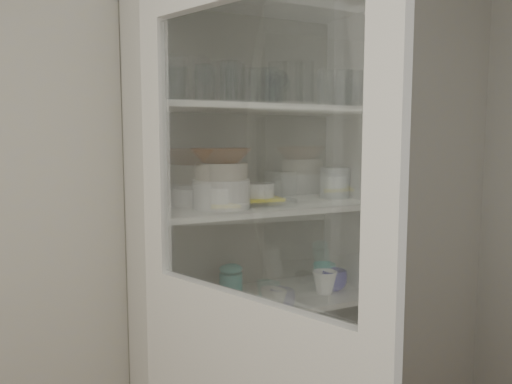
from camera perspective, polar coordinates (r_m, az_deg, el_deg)
name	(u,v)px	position (r m, az deg, el deg)	size (l,w,h in m)	color
wall_back	(193,191)	(2.21, -7.22, 0.06)	(3.60, 0.02, 2.60)	#B9B5A1
pantry_cabinet	(250,275)	(2.20, -0.71, -9.48)	(1.00, 0.45, 2.10)	silver
cupboard_door	(248,375)	(1.49, -0.94, -20.14)	(0.38, 0.85, 2.00)	silver
tumbler_0	(177,78)	(1.79, -9.03, 12.71)	(0.08, 0.08, 0.16)	silver
tumbler_1	(204,84)	(1.83, -5.92, 12.22)	(0.07, 0.07, 0.13)	silver
tumbler_2	(235,83)	(1.86, -2.38, 12.29)	(0.07, 0.07, 0.14)	silver
tumbler_3	(270,86)	(1.93, 1.60, 12.00)	(0.07, 0.07, 0.14)	silver
tumbler_4	(326,88)	(2.07, 8.00, 11.65)	(0.07, 0.07, 0.14)	silver
tumbler_5	(343,89)	(2.15, 9.97, 11.56)	(0.08, 0.08, 0.15)	silver
tumbler_6	(354,89)	(2.15, 11.15, 11.45)	(0.07, 0.07, 0.15)	silver
tumbler_7	(176,86)	(1.96, -9.08, 11.88)	(0.07, 0.07, 0.14)	silver
tumbler_8	(175,87)	(1.92, -9.29, 11.81)	(0.06, 0.06, 0.13)	silver
tumbler_9	(258,88)	(2.07, 0.22, 11.81)	(0.08, 0.08, 0.15)	silver
tumbler_10	(269,89)	(2.07, 1.46, 11.68)	(0.07, 0.07, 0.14)	silver
tumbler_11	(274,91)	(2.10, 2.10, 11.47)	(0.07, 0.07, 0.13)	silver
goblet_0	(204,84)	(2.09, -5.98, 12.18)	(0.08, 0.08, 0.18)	silver
goblet_1	(243,88)	(2.17, -1.54, 11.84)	(0.08, 0.08, 0.17)	silver
goblet_2	(279,88)	(2.23, 2.68, 11.82)	(0.08, 0.08, 0.18)	silver
goblet_3	(282,91)	(2.26, 3.04, 11.41)	(0.07, 0.07, 0.16)	silver
plate_stack_front	(221,194)	(1.95, -3.98, -0.19)	(0.23, 0.23, 0.11)	white
plate_stack_back	(193,196)	(2.06, -7.23, -0.48)	(0.19, 0.19, 0.07)	white
cream_bowl	(221,171)	(1.95, -4.00, 2.38)	(0.21, 0.21, 0.06)	beige
terracotta_bowl	(221,156)	(1.94, -4.01, 4.18)	(0.24, 0.24, 0.06)	brown
glass_platter	(258,202)	(2.06, 0.25, -1.17)	(0.33, 0.33, 0.02)	silver
yellow_trivet	(258,198)	(2.06, 0.25, -0.75)	(0.17, 0.17, 0.01)	yellow
white_ramekin	(258,190)	(2.05, 0.25, 0.23)	(0.13, 0.13, 0.06)	white
grey_bowl_stack	(335,183)	(2.30, 8.97, 1.06)	(0.13, 0.13, 0.14)	#ABB3B2
mug_blue	(334,280)	(2.27, 8.93, -9.91)	(0.11, 0.11, 0.09)	navy
mug_teal	(324,274)	(2.35, 7.80, -9.24)	(0.10, 0.10, 0.10)	teal
mug_white	(324,282)	(2.22, 7.83, -10.19)	(0.11, 0.11, 0.10)	white
teal_jar	(231,282)	(2.17, -2.86, -10.25)	(0.10, 0.10, 0.12)	teal
measuring_cups	(212,308)	(1.99, -5.06, -13.01)	(0.09, 0.09, 0.04)	#AEAEAE
white_canister	(159,292)	(2.04, -11.05, -11.14)	(0.12, 0.12, 0.14)	white
tin_box	(324,369)	(2.41, 7.73, -19.41)	(0.21, 0.15, 0.06)	gray
tumbler_12	(230,82)	(1.89, -2.96, 12.42)	(0.08, 0.08, 0.16)	silver
tumbler_13	(250,86)	(1.90, -0.70, 12.03)	(0.07, 0.07, 0.13)	silver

